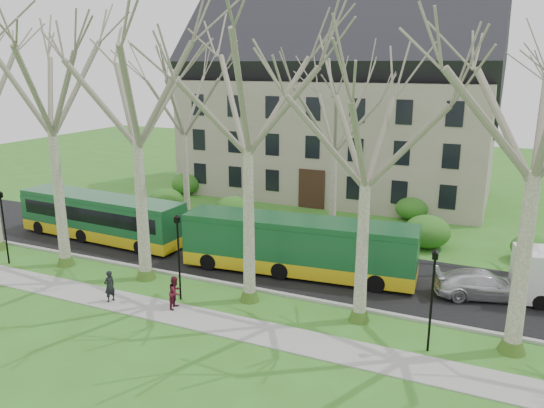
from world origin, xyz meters
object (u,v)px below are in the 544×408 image
Objects in this scene: bus_lead at (101,217)px; bus_follow at (298,245)px; sedan at (483,284)px; pedestrian_b at (175,292)px; pedestrian_a at (109,286)px.

bus_follow reaches higher than bus_lead.
sedan is at bearing 4.59° from bus_lead.
pedestrian_b is at bearing -29.66° from bus_lead.
pedestrian_a is at bearing -43.45° from bus_lead.
pedestrian_b reaches higher than sedan.
bus_follow is at bearing -36.92° from pedestrian_b.
pedestrian_a is 3.43m from pedestrian_b.
bus_follow reaches higher than pedestrian_a.
sedan is 15.18m from pedestrian_b.
bus_lead is 7.71× the size of pedestrian_b.
pedestrian_b is (10.34, -6.66, -0.74)m from bus_lead.
pedestrian_a reaches higher than sedan.
bus_follow is 8.07× the size of pedestrian_a.
sedan is 2.96× the size of pedestrian_a.
pedestrian_b is at bearing 115.22° from pedestrian_a.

